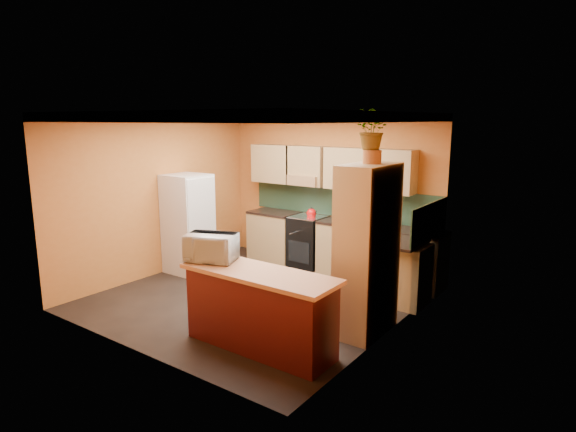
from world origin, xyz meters
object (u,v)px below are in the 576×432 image
object	(u,v)px
base_cabinets_back	(338,247)
breakfast_bar	(259,312)
pantry	(367,250)
microwave	(211,247)
fridge	(188,224)
stove	(308,241)

from	to	relation	value
base_cabinets_back	breakfast_bar	bearing A→B (deg)	-77.12
base_cabinets_back	pantry	distance (m)	2.47
base_cabinets_back	pantry	xyz separation A→B (m)	(1.47, -1.89, 0.61)
base_cabinets_back	microwave	bearing A→B (deg)	-91.02
fridge	breakfast_bar	bearing A→B (deg)	-28.64
breakfast_bar	microwave	distance (m)	0.99
base_cabinets_back	microwave	world-z (taller)	microwave
base_cabinets_back	breakfast_bar	size ratio (longest dim) A/B	2.03
breakfast_bar	microwave	size ratio (longest dim) A/B	3.04
base_cabinets_back	fridge	bearing A→B (deg)	-145.24
base_cabinets_back	pantry	size ratio (longest dim) A/B	1.74
stove	fridge	distance (m)	2.14
stove	fridge	xyz separation A→B (m)	(-1.50, -1.48, 0.39)
fridge	microwave	bearing A→B (deg)	-36.57
microwave	pantry	bearing A→B (deg)	14.54
stove	pantry	size ratio (longest dim) A/B	0.43
pantry	breakfast_bar	size ratio (longest dim) A/B	1.17
pantry	breakfast_bar	xyz separation A→B (m)	(-0.78, -1.12, -0.61)
fridge	breakfast_bar	world-z (taller)	fridge
fridge	microwave	size ratio (longest dim) A/B	2.88
microwave	stove	bearing A→B (deg)	78.91
base_cabinets_back	breakfast_bar	xyz separation A→B (m)	(0.69, -3.01, 0.00)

